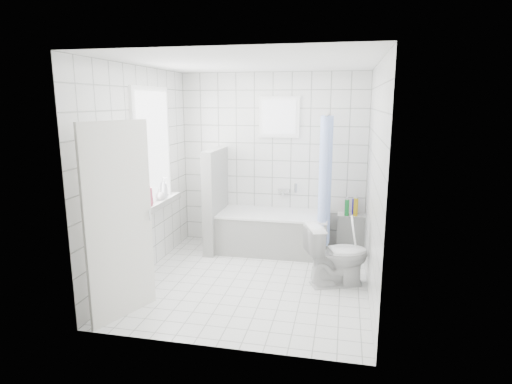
# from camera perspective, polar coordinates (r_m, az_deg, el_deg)

# --- Properties ---
(ground) EXTENTS (3.00, 3.00, 0.00)m
(ground) POSITION_cam_1_polar(r_m,az_deg,el_deg) (5.41, -0.62, -11.71)
(ground) COLOR white
(ground) RESTS_ON ground
(ceiling) EXTENTS (3.00, 3.00, 0.00)m
(ceiling) POSITION_cam_1_polar(r_m,az_deg,el_deg) (4.98, -0.69, 16.88)
(ceiling) COLOR white
(ceiling) RESTS_ON ground
(wall_back) EXTENTS (2.80, 0.02, 2.60)m
(wall_back) POSITION_cam_1_polar(r_m,az_deg,el_deg) (6.49, 2.21, 4.22)
(wall_back) COLOR white
(wall_back) RESTS_ON ground
(wall_front) EXTENTS (2.80, 0.02, 2.60)m
(wall_front) POSITION_cam_1_polar(r_m,az_deg,el_deg) (3.61, -5.78, -2.09)
(wall_front) COLOR white
(wall_front) RESTS_ON ground
(wall_left) EXTENTS (0.02, 3.00, 2.60)m
(wall_left) POSITION_cam_1_polar(r_m,az_deg,el_deg) (5.50, -15.05, 2.42)
(wall_left) COLOR white
(wall_left) RESTS_ON ground
(wall_right) EXTENTS (0.02, 3.00, 2.60)m
(wall_right) POSITION_cam_1_polar(r_m,az_deg,el_deg) (4.93, 15.45, 1.32)
(wall_right) COLOR white
(wall_right) RESTS_ON ground
(window_left) EXTENTS (0.01, 0.90, 1.40)m
(window_left) POSITION_cam_1_polar(r_m,az_deg,el_deg) (5.71, -13.46, 5.88)
(window_left) COLOR white
(window_left) RESTS_ON wall_left
(window_back) EXTENTS (0.50, 0.01, 0.50)m
(window_back) POSITION_cam_1_polar(r_m,az_deg,el_deg) (6.37, 3.09, 9.94)
(window_back) COLOR white
(window_back) RESTS_ON wall_back
(window_sill) EXTENTS (0.18, 1.02, 0.08)m
(window_sill) POSITION_cam_1_polar(r_m,az_deg,el_deg) (5.81, -12.70, -1.39)
(window_sill) COLOR white
(window_sill) RESTS_ON wall_left
(door) EXTENTS (0.34, 0.76, 2.00)m
(door) POSITION_cam_1_polar(r_m,az_deg,el_deg) (4.47, -17.74, -3.84)
(door) COLOR silver
(door) RESTS_ON ground
(bathtub) EXTENTS (1.59, 0.77, 0.58)m
(bathtub) POSITION_cam_1_polar(r_m,az_deg,el_deg) (6.33, 2.33, -5.34)
(bathtub) COLOR white
(bathtub) RESTS_ON ground
(partition_wall) EXTENTS (0.15, 0.85, 1.50)m
(partition_wall) POSITION_cam_1_polar(r_m,az_deg,el_deg) (6.36, -5.38, -1.03)
(partition_wall) COLOR white
(partition_wall) RESTS_ON ground
(tiled_ledge) EXTENTS (0.40, 0.24, 0.55)m
(tiled_ledge) POSITION_cam_1_polar(r_m,az_deg,el_deg) (6.51, 12.53, -5.30)
(tiled_ledge) COLOR white
(tiled_ledge) RESTS_ON ground
(toilet) EXTENTS (0.85, 0.67, 0.76)m
(toilet) POSITION_cam_1_polar(r_m,az_deg,el_deg) (5.26, 10.76, -8.19)
(toilet) COLOR white
(toilet) RESTS_ON ground
(curtain_rod) EXTENTS (0.02, 0.80, 0.02)m
(curtain_rod) POSITION_cam_1_polar(r_m,az_deg,el_deg) (5.95, 9.54, 10.13)
(curtain_rod) COLOR silver
(curtain_rod) RESTS_ON wall_back
(shower_curtain) EXTENTS (0.14, 0.48, 1.78)m
(shower_curtain) POSITION_cam_1_polar(r_m,az_deg,el_deg) (5.91, 9.19, 1.35)
(shower_curtain) COLOR #557EF9
(shower_curtain) RESTS_ON curtain_rod
(tub_faucet) EXTENTS (0.18, 0.06, 0.06)m
(tub_faucet) POSITION_cam_1_polar(r_m,az_deg,el_deg) (6.50, 3.73, 0.19)
(tub_faucet) COLOR silver
(tub_faucet) RESTS_ON wall_back
(sill_bottles) EXTENTS (0.16, 0.59, 0.32)m
(sill_bottles) POSITION_cam_1_polar(r_m,az_deg,el_deg) (5.66, -13.22, 0.05)
(sill_bottles) COLOR silver
(sill_bottles) RESTS_ON window_sill
(ledge_bottles) EXTENTS (0.19, 0.16, 0.26)m
(ledge_bottles) POSITION_cam_1_polar(r_m,az_deg,el_deg) (6.38, 12.57, -1.99)
(ledge_bottles) COLOR #2318C1
(ledge_bottles) RESTS_ON tiled_ledge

